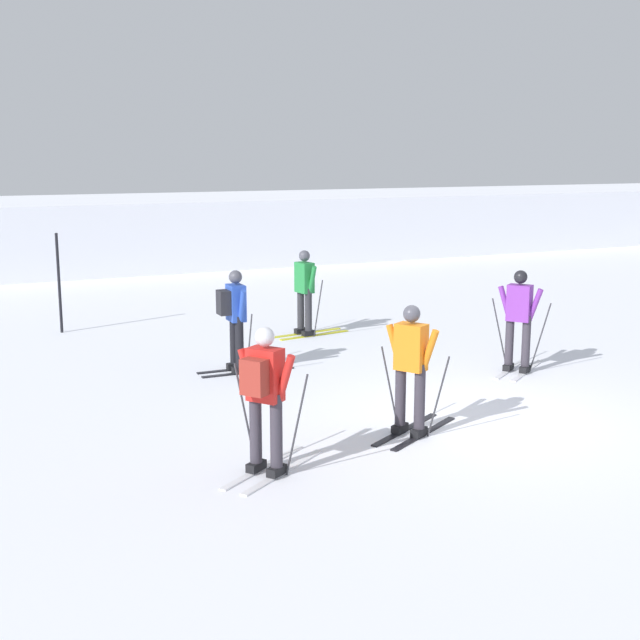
% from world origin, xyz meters
% --- Properties ---
extents(ground_plane, '(120.00, 120.00, 0.00)m').
position_xyz_m(ground_plane, '(0.00, 0.00, 0.00)').
color(ground_plane, white).
extents(far_snow_ridge, '(80.00, 6.93, 2.12)m').
position_xyz_m(far_snow_ridge, '(0.00, 19.04, 1.06)').
color(far_snow_ridge, white).
rests_on(far_snow_ridge, ground).
extents(skier_blue, '(1.61, 1.00, 1.71)m').
position_xyz_m(skier_blue, '(-2.16, 3.80, 0.96)').
color(skier_blue, black).
rests_on(skier_blue, ground).
extents(skier_purple, '(1.52, 1.22, 1.71)m').
position_xyz_m(skier_purple, '(2.08, 1.82, 0.92)').
color(skier_purple, silver).
rests_on(skier_purple, ground).
extents(skier_green, '(1.64, 1.00, 1.71)m').
position_xyz_m(skier_green, '(0.08, 5.97, 0.92)').
color(skier_green, gold).
rests_on(skier_green, ground).
extents(skier_red, '(1.53, 1.21, 1.71)m').
position_xyz_m(skier_red, '(-3.42, -0.71, 0.96)').
color(skier_red, silver).
rests_on(skier_red, ground).
extents(skier_orange, '(1.57, 1.12, 1.71)m').
position_xyz_m(skier_orange, '(-1.21, -0.21, 0.92)').
color(skier_orange, black).
rests_on(skier_orange, ground).
extents(trail_marker_pole, '(0.06, 0.06, 2.02)m').
position_xyz_m(trail_marker_pole, '(-4.28, 8.35, 1.01)').
color(trail_marker_pole, black).
rests_on(trail_marker_pole, ground).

